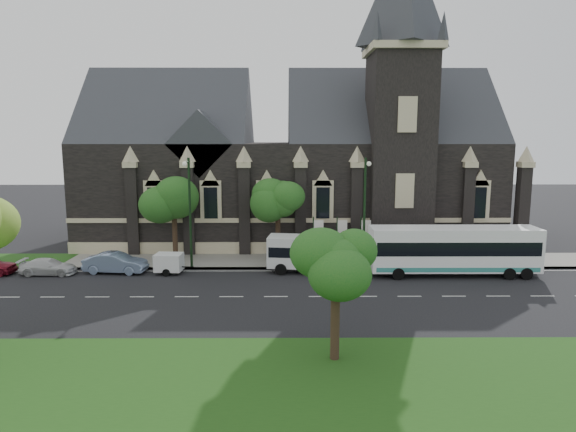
{
  "coord_description": "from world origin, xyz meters",
  "views": [
    {
      "loc": [
        3.6,
        -32.23,
        10.61
      ],
      "look_at": [
        3.85,
        6.0,
        4.54
      ],
      "focal_mm": 31.09,
      "sensor_mm": 36.0,
      "label": 1
    }
  ],
  "objects_px": {
    "street_lamp_near": "(365,207)",
    "banner_flag_left": "(317,236)",
    "sedan": "(116,263)",
    "tour_coach": "(454,249)",
    "banner_flag_center": "(340,236)",
    "tree_walk_left": "(176,194)",
    "tree_walk_right": "(280,193)",
    "street_lamp_mid": "(189,207)",
    "shuttle_bus": "(315,252)",
    "banner_flag_right": "(364,236)",
    "tree_park_east": "(339,265)",
    "box_trailer": "(169,262)",
    "car_far_white": "(48,267)"
  },
  "relations": [
    {
      "from": "tree_park_east",
      "to": "street_lamp_mid",
      "type": "bearing_deg",
      "value": 121.79
    },
    {
      "from": "tree_park_east",
      "to": "shuttle_bus",
      "type": "distance_m",
      "value": 15.76
    },
    {
      "from": "banner_flag_left",
      "to": "tree_walk_left",
      "type": "bearing_deg",
      "value": 171.98
    },
    {
      "from": "tree_walk_left",
      "to": "banner_flag_center",
      "type": "bearing_deg",
      "value": -6.89
    },
    {
      "from": "banner_flag_center",
      "to": "shuttle_bus",
      "type": "bearing_deg",
      "value": -128.51
    },
    {
      "from": "tree_park_east",
      "to": "box_trailer",
      "type": "bearing_deg",
      "value": 127.67
    },
    {
      "from": "shuttle_bus",
      "to": "banner_flag_right",
      "type": "bearing_deg",
      "value": 40.9
    },
    {
      "from": "tour_coach",
      "to": "shuttle_bus",
      "type": "bearing_deg",
      "value": 175.36
    },
    {
      "from": "banner_flag_left",
      "to": "sedan",
      "type": "xyz_separation_m",
      "value": [
        -16.05,
        -2.93,
        -1.58
      ]
    },
    {
      "from": "banner_flag_center",
      "to": "tour_coach",
      "type": "height_order",
      "value": "banner_flag_center"
    },
    {
      "from": "banner_flag_left",
      "to": "sedan",
      "type": "height_order",
      "value": "banner_flag_left"
    },
    {
      "from": "tree_walk_right",
      "to": "car_far_white",
      "type": "bearing_deg",
      "value": -164.17
    },
    {
      "from": "tree_walk_left",
      "to": "shuttle_bus",
      "type": "xyz_separation_m",
      "value": [
        11.82,
        -4.55,
        -4.08
      ]
    },
    {
      "from": "banner_flag_left",
      "to": "banner_flag_center",
      "type": "relative_size",
      "value": 1.0
    },
    {
      "from": "street_lamp_near",
      "to": "tour_coach",
      "type": "relative_size",
      "value": 0.7
    },
    {
      "from": "tour_coach",
      "to": "banner_flag_left",
      "type": "bearing_deg",
      "value": 160.3
    },
    {
      "from": "street_lamp_mid",
      "to": "banner_flag_left",
      "type": "bearing_deg",
      "value": 10.5
    },
    {
      "from": "tree_walk_right",
      "to": "banner_flag_left",
      "type": "distance_m",
      "value": 4.92
    },
    {
      "from": "street_lamp_mid",
      "to": "car_far_white",
      "type": "distance_m",
      "value": 11.83
    },
    {
      "from": "tree_park_east",
      "to": "box_trailer",
      "type": "relative_size",
      "value": 2.07
    },
    {
      "from": "banner_flag_center",
      "to": "tree_walk_left",
      "type": "bearing_deg",
      "value": 173.11
    },
    {
      "from": "street_lamp_mid",
      "to": "box_trailer",
      "type": "xyz_separation_m",
      "value": [
        -1.48,
        -1.32,
        -4.21
      ]
    },
    {
      "from": "sedan",
      "to": "tour_coach",
      "type": "bearing_deg",
      "value": -86.46
    },
    {
      "from": "tree_walk_right",
      "to": "tour_coach",
      "type": "relative_size",
      "value": 0.61
    },
    {
      "from": "shuttle_bus",
      "to": "sedan",
      "type": "distance_m",
      "value": 15.81
    },
    {
      "from": "tour_coach",
      "to": "banner_flag_right",
      "type": "bearing_deg",
      "value": 149.69
    },
    {
      "from": "tree_park_east",
      "to": "banner_flag_center",
      "type": "bearing_deg",
      "value": 83.43
    },
    {
      "from": "banner_flag_left",
      "to": "sedan",
      "type": "distance_m",
      "value": 16.39
    },
    {
      "from": "tree_walk_right",
      "to": "street_lamp_mid",
      "type": "height_order",
      "value": "street_lamp_mid"
    },
    {
      "from": "street_lamp_near",
      "to": "sedan",
      "type": "bearing_deg",
      "value": -177.03
    },
    {
      "from": "shuttle_bus",
      "to": "car_far_white",
      "type": "height_order",
      "value": "shuttle_bus"
    },
    {
      "from": "banner_flag_left",
      "to": "box_trailer",
      "type": "height_order",
      "value": "banner_flag_left"
    },
    {
      "from": "street_lamp_mid",
      "to": "box_trailer",
      "type": "relative_size",
      "value": 2.97
    },
    {
      "from": "street_lamp_mid",
      "to": "banner_flag_center",
      "type": "distance_m",
      "value": 12.73
    },
    {
      "from": "street_lamp_near",
      "to": "banner_flag_left",
      "type": "relative_size",
      "value": 2.25
    },
    {
      "from": "sedan",
      "to": "banner_flag_center",
      "type": "bearing_deg",
      "value": -75.49
    },
    {
      "from": "banner_flag_right",
      "to": "tree_walk_right",
      "type": "bearing_deg",
      "value": 166.4
    },
    {
      "from": "banner_flag_left",
      "to": "banner_flag_right",
      "type": "height_order",
      "value": "same"
    },
    {
      "from": "tree_walk_right",
      "to": "banner_flag_center",
      "type": "distance_m",
      "value": 6.36
    },
    {
      "from": "street_lamp_near",
      "to": "car_far_white",
      "type": "xyz_separation_m",
      "value": [
        -24.85,
        -1.5,
        -4.49
      ]
    },
    {
      "from": "banner_flag_center",
      "to": "sedan",
      "type": "distance_m",
      "value": 18.35
    },
    {
      "from": "tree_walk_left",
      "to": "street_lamp_mid",
      "type": "distance_m",
      "value": 4.08
    },
    {
      "from": "street_lamp_near",
      "to": "banner_flag_center",
      "type": "height_order",
      "value": "street_lamp_near"
    },
    {
      "from": "box_trailer",
      "to": "banner_flag_right",
      "type": "bearing_deg",
      "value": 15.76
    },
    {
      "from": "tree_walk_left",
      "to": "sedan",
      "type": "height_order",
      "value": "tree_walk_left"
    },
    {
      "from": "sedan",
      "to": "tree_park_east",
      "type": "bearing_deg",
      "value": -128.71
    },
    {
      "from": "banner_flag_right",
      "to": "sedan",
      "type": "bearing_deg",
      "value": -171.68
    },
    {
      "from": "street_lamp_near",
      "to": "banner_flag_right",
      "type": "relative_size",
      "value": 2.25
    },
    {
      "from": "tree_walk_right",
      "to": "shuttle_bus",
      "type": "distance_m",
      "value": 6.78
    },
    {
      "from": "banner_flag_left",
      "to": "banner_flag_center",
      "type": "height_order",
      "value": "same"
    }
  ]
}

